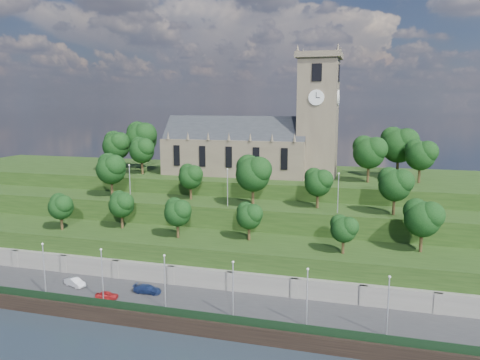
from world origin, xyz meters
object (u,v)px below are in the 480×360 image
(car_middle, at_px, (75,282))
(car_right, at_px, (147,289))
(car_left, at_px, (107,295))
(church, at_px, (257,141))

(car_middle, relative_size, car_right, 0.92)
(car_left, height_order, car_middle, car_middle)
(car_left, distance_m, car_middle, 8.11)
(church, distance_m, car_middle, 48.82)
(church, height_order, car_middle, church)
(car_right, bearing_deg, church, -11.84)
(car_left, xyz_separation_m, car_middle, (-7.55, 2.98, 0.09))
(church, xyz_separation_m, car_right, (-7.83, -39.08, -19.89))
(church, bearing_deg, car_middle, -116.95)
(car_left, bearing_deg, church, -29.94)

